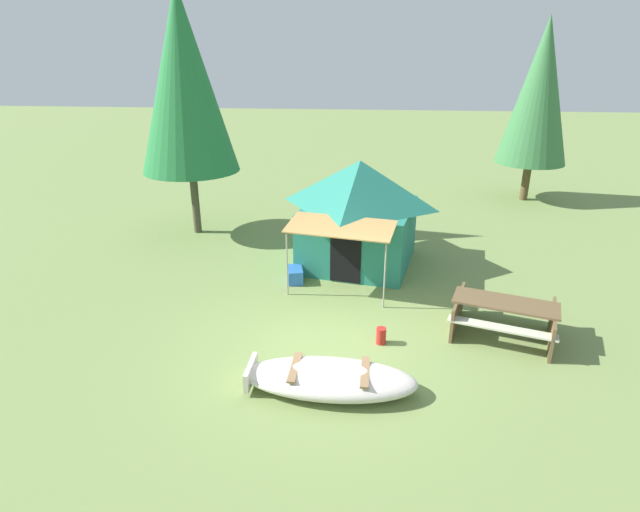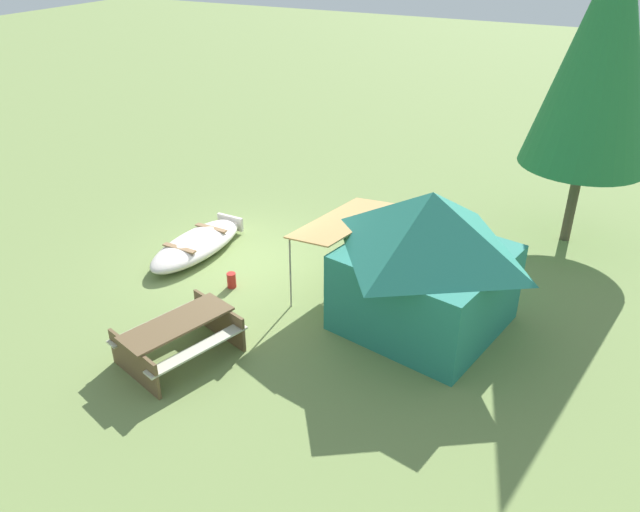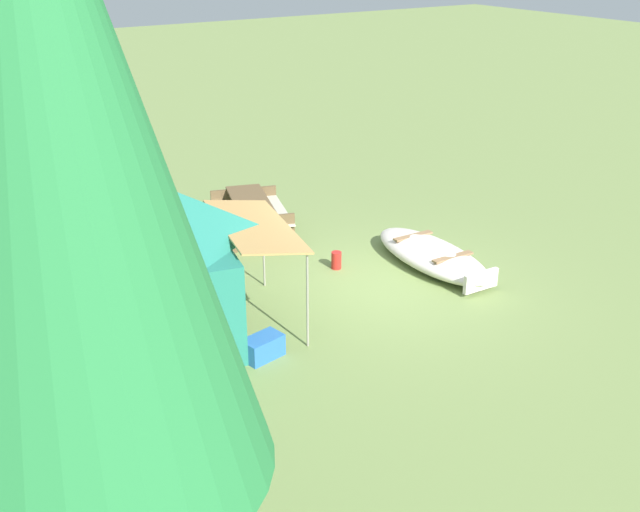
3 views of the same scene
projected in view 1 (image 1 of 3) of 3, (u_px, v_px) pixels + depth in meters
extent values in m
plane|color=olive|center=(326.00, 346.00, 9.98)|extent=(80.00, 80.00, 0.00)
ellipsoid|color=silver|center=(330.00, 379.00, 8.62)|extent=(2.96, 1.21, 0.46)
ellipsoid|color=#4F4A47|center=(330.00, 377.00, 8.61)|extent=(2.72, 1.07, 0.16)
cube|color=olive|center=(365.00, 372.00, 8.49)|extent=(0.16, 0.87, 0.04)
cube|color=olive|center=(295.00, 367.00, 8.61)|extent=(0.16, 0.87, 0.04)
cube|color=silver|center=(251.00, 372.00, 8.76)|extent=(0.10, 0.73, 0.35)
cube|color=#257B69|center=(358.00, 234.00, 13.56)|extent=(3.18, 3.22, 1.59)
pyramid|color=#257B69|center=(360.00, 183.00, 13.04)|extent=(3.43, 3.48, 1.16)
cube|color=black|center=(345.00, 258.00, 12.39)|extent=(0.75, 0.18, 1.27)
cube|color=tan|center=(340.00, 226.00, 11.54)|extent=(2.59, 1.54, 0.17)
cylinder|color=gray|center=(385.00, 277.00, 11.17)|extent=(0.04, 0.04, 1.51)
cylinder|color=gray|center=(287.00, 265.00, 11.77)|extent=(0.04, 0.04, 1.51)
cube|color=brown|center=(506.00, 303.00, 10.09)|extent=(2.12, 1.30, 0.04)
cube|color=beige|center=(506.00, 301.00, 10.69)|extent=(1.98, 0.84, 0.04)
cube|color=beige|center=(502.00, 328.00, 9.68)|extent=(1.98, 0.84, 0.04)
cube|color=brown|center=(552.00, 328.00, 9.91)|extent=(0.49, 1.39, 0.71)
cube|color=brown|center=(457.00, 311.00, 10.55)|extent=(0.49, 1.39, 0.71)
cube|color=blue|center=(295.00, 275.00, 12.67)|extent=(0.47, 0.66, 0.34)
cylinder|color=red|center=(381.00, 336.00, 10.02)|extent=(0.21, 0.21, 0.33)
cylinder|color=#4A4331|center=(195.00, 202.00, 15.74)|extent=(0.23, 0.23, 1.94)
cone|color=#25743B|center=(184.00, 81.00, 14.41)|extent=(2.83, 2.83, 5.10)
cylinder|color=brown|center=(526.00, 181.00, 19.23)|extent=(0.29, 0.29, 1.41)
cone|color=#38723F|center=(540.00, 92.00, 18.02)|extent=(2.49, 2.49, 5.00)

